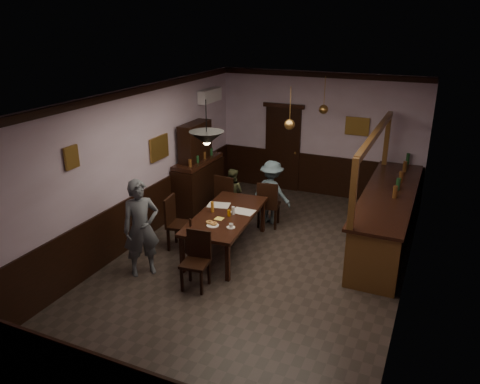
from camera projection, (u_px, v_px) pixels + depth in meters
The scene contains 31 objects.
room at pixel (257, 187), 7.90m from camera, with size 5.01×8.01×3.01m.
dining_table at pixel (226, 217), 8.71m from camera, with size 1.18×2.27×0.75m.
chair_far_left at pixel (227, 196), 10.01m from camera, with size 0.49×0.49×1.06m.
chair_far_right at pixel (268, 203), 9.74m from camera, with size 0.51×0.51×1.01m.
chair_near at pixel (197, 257), 7.61m from camera, with size 0.46×0.46×0.96m.
chair_side at pixel (176, 220), 8.87m from camera, with size 0.51×0.51×1.03m.
person_standing at pixel (141, 228), 7.88m from camera, with size 0.62×0.41×1.70m, color #51565C.
person_seated_left at pixel (232, 193), 10.27m from camera, with size 0.54×0.42×1.11m, color #474B2D.
person_seated_right at pixel (272, 192), 9.94m from camera, with size 0.89×0.51×1.38m, color slate.
newspaper_left at pixel (219, 205), 9.09m from camera, with size 0.42×0.30×0.01m, color silver.
newspaper_right at pixel (243, 211), 8.80m from camera, with size 0.42×0.30×0.01m, color silver.
napkin at pixel (219, 219), 8.49m from camera, with size 0.15×0.15×0.00m, color #E0D152.
saucer at pixel (231, 227), 8.13m from camera, with size 0.15×0.15×0.01m, color white.
coffee_cup at pixel (231, 226), 8.09m from camera, with size 0.08×0.08×0.07m, color white.
pastry_plate at pixel (213, 225), 8.21m from camera, with size 0.22×0.22×0.01m, color white.
pastry_ring_a at pixel (210, 222), 8.27m from camera, with size 0.13×0.13×0.04m, color #C68C47.
pastry_ring_b at pixel (214, 224), 8.21m from camera, with size 0.13×0.13×0.04m, color #C68C47.
soda_can at pixel (229, 213), 8.58m from camera, with size 0.07×0.07×0.12m, color orange.
beer_glass at pixel (212, 207), 8.75m from camera, with size 0.06×0.06×0.20m, color #BF721E.
water_glass at pixel (233, 210), 8.66m from camera, with size 0.06×0.06×0.15m, color silver.
pepper_mill at pixel (190, 223), 8.17m from camera, with size 0.04×0.04×0.14m, color black.
sideboard at pixel (198, 175), 10.61m from camera, with size 0.54×1.52×2.01m.
bar_counter at pixel (387, 216), 9.04m from camera, with size 0.93×4.00×2.25m.
door_back at pixel (283, 149), 11.77m from camera, with size 0.90×0.06×2.10m, color black.
ac_unit at pixel (210, 95), 10.94m from camera, with size 0.20×0.85×0.30m.
picture_left_small at pixel (72, 157), 7.24m from camera, with size 0.04×0.28×0.36m.
picture_left_large at pixel (159, 148), 9.45m from camera, with size 0.04×0.62×0.48m.
picture_back at pixel (357, 126), 10.83m from camera, with size 0.55×0.04×0.42m.
pendant_iron at pixel (207, 138), 7.40m from camera, with size 0.56×0.56×0.72m.
pendant_brass_mid at pixel (290, 125), 8.73m from camera, with size 0.20×0.20×0.81m.
pendant_brass_far at pixel (324, 109), 10.13m from camera, with size 0.20×0.20×0.81m.
Camera 1 is at (2.76, -6.89, 4.22)m, focal length 35.00 mm.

